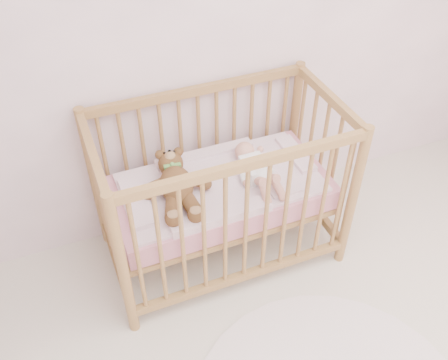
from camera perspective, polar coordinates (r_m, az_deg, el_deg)
name	(u,v)px	position (r m, az deg, el deg)	size (l,w,h in m)	color
wall_back	(221,15)	(2.74, -0.36, 18.36)	(4.00, 0.02, 2.70)	white
crib	(221,190)	(2.84, -0.38, -1.20)	(1.36, 0.76, 1.00)	olive
mattress	(221,192)	(2.85, -0.38, -1.42)	(1.22, 0.62, 0.13)	#CB7E92
blanket	(221,183)	(2.80, -0.38, -0.29)	(1.10, 0.58, 0.06)	pink
baby	(256,166)	(2.80, 3.64, 1.64)	(0.25, 0.51, 0.12)	white
teddy_bear	(177,185)	(2.67, -5.43, -0.58)	(0.40, 0.56, 0.16)	brown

